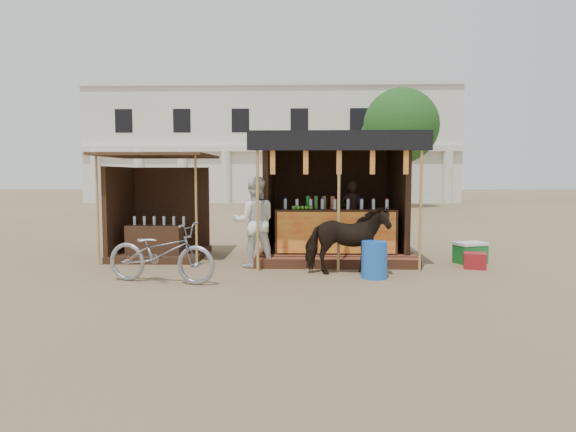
% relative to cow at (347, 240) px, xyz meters
% --- Properties ---
extents(ground, '(120.00, 120.00, 0.00)m').
position_rel_cow_xyz_m(ground, '(-1.14, -1.22, -0.67)').
color(ground, '#846B4C').
rests_on(ground, ground).
extents(main_stall, '(3.60, 3.61, 2.78)m').
position_rel_cow_xyz_m(main_stall, '(-0.12, 2.14, 0.36)').
color(main_stall, brown).
rests_on(main_stall, ground).
extents(secondary_stall, '(2.40, 2.40, 2.38)m').
position_rel_cow_xyz_m(secondary_stall, '(-4.30, 2.02, 0.19)').
color(secondary_stall, '#3C2315').
rests_on(secondary_stall, ground).
extents(cow, '(1.61, 0.79, 1.33)m').
position_rel_cow_xyz_m(cow, '(0.00, 0.00, 0.00)').
color(cow, black).
rests_on(cow, ground).
extents(motorbike, '(2.16, 1.16, 1.08)m').
position_rel_cow_xyz_m(motorbike, '(-3.35, -0.81, -0.13)').
color(motorbike, '#92929A').
rests_on(motorbike, ground).
extents(bystander, '(1.01, 0.84, 1.88)m').
position_rel_cow_xyz_m(bystander, '(-1.85, 0.78, 0.27)').
color(bystander, white).
rests_on(bystander, ground).
extents(blue_barrel, '(0.59, 0.59, 0.69)m').
position_rel_cow_xyz_m(blue_barrel, '(0.48, -0.31, -0.32)').
color(blue_barrel, blue).
rests_on(blue_barrel, ground).
extents(red_crate, '(0.54, 0.54, 0.32)m').
position_rel_cow_xyz_m(red_crate, '(2.69, 0.78, -0.51)').
color(red_crate, maroon).
rests_on(red_crate, ground).
extents(cooler, '(0.75, 0.64, 0.46)m').
position_rel_cow_xyz_m(cooler, '(2.79, 1.38, -0.43)').
color(cooler, '#186F2A').
rests_on(cooler, ground).
extents(background_building, '(26.00, 7.45, 8.18)m').
position_rel_cow_xyz_m(background_building, '(-3.14, 28.73, 3.32)').
color(background_building, silver).
rests_on(background_building, ground).
extents(tree, '(4.50, 4.40, 7.00)m').
position_rel_cow_xyz_m(tree, '(4.67, 20.93, 3.97)').
color(tree, '#382314').
rests_on(tree, ground).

